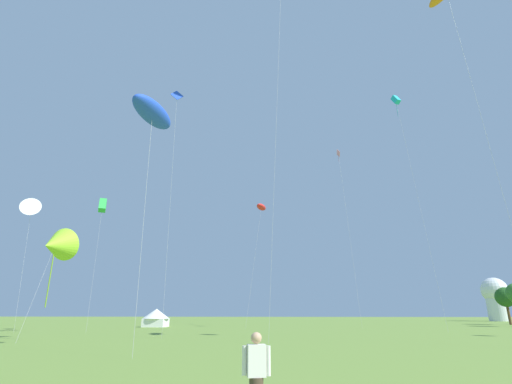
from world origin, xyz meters
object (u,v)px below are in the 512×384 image
at_px(tree_distant_right, 506,297).
at_px(kite_white_delta, 31,211).
at_px(festival_tent_right, 156,317).
at_px(kite_green_box, 103,206).
at_px(kite_blue_diamond, 176,108).
at_px(kite_cyan_box, 396,101).
at_px(kite_lime_delta, 55,245).
at_px(kite_red_parafoil, 261,207).
at_px(kite_blue_parafoil, 153,113).
at_px(kite_pink_diamond, 340,163).
at_px(observatory_dome, 496,297).
at_px(person_spectator, 256,380).

bearing_deg(tree_distant_right, kite_white_delta, -154.63).
distance_m(kite_white_delta, tree_distant_right, 78.86).
distance_m(festival_tent_right, tree_distant_right, 62.28).
relative_size(kite_white_delta, kite_green_box, 0.98).
height_order(kite_blue_diamond, kite_green_box, kite_blue_diamond).
bearing_deg(kite_cyan_box, tree_distant_right, 48.29).
height_order(kite_lime_delta, festival_tent_right, kite_lime_delta).
xyz_separation_m(kite_blue_diamond, kite_red_parafoil, (7.15, 23.83, -4.43)).
bearing_deg(tree_distant_right, kite_lime_delta, -142.59).
relative_size(kite_cyan_box, festival_tent_right, 7.87).
bearing_deg(tree_distant_right, kite_blue_parafoil, -130.59).
xyz_separation_m(kite_pink_diamond, tree_distant_right, (30.40, 15.05, -21.52)).
bearing_deg(kite_lime_delta, kite_red_parafoil, 60.75).
bearing_deg(kite_blue_diamond, observatory_dome, 48.09).
distance_m(kite_white_delta, person_spectator, 47.48).
distance_m(kite_cyan_box, kite_lime_delta, 46.89).
distance_m(kite_blue_diamond, kite_blue_parafoil, 16.90).
distance_m(kite_pink_diamond, observatory_dome, 65.83).
bearing_deg(kite_lime_delta, kite_white_delta, 134.76).
height_order(kite_blue_parafoil, kite_green_box, kite_green_box).
height_order(kite_white_delta, tree_distant_right, kite_white_delta).
xyz_separation_m(kite_cyan_box, kite_red_parafoil, (-20.24, 8.72, -13.01)).
xyz_separation_m(kite_pink_diamond, observatory_dome, (43.60, 44.97, -20.28)).
distance_m(kite_blue_diamond, kite_white_delta, 23.11).
height_order(kite_cyan_box, kite_lime_delta, kite_cyan_box).
bearing_deg(festival_tent_right, kite_cyan_box, -15.07).
bearing_deg(kite_green_box, observatory_dome, 39.34).
relative_size(kite_red_parafoil, kite_green_box, 1.18).
height_order(kite_cyan_box, kite_red_parafoil, kite_cyan_box).
bearing_deg(kite_red_parafoil, tree_distant_right, 21.89).
distance_m(kite_white_delta, kite_green_box, 8.46).
relative_size(kite_pink_diamond, kite_white_delta, 1.88).
bearing_deg(kite_pink_diamond, tree_distant_right, 26.33).
bearing_deg(festival_tent_right, kite_blue_diamond, -69.76).
bearing_deg(kite_lime_delta, observatory_dome, 46.09).
xyz_separation_m(kite_pink_diamond, kite_white_delta, (-40.36, -18.51, -12.28)).
distance_m(kite_pink_diamond, kite_white_delta, 46.07).
xyz_separation_m(kite_pink_diamond, kite_blue_parafoil, (-17.10, -40.39, -12.42)).
bearing_deg(kite_blue_parafoil, kite_white_delta, 136.76).
xyz_separation_m(kite_white_delta, kite_green_box, (8.28, 1.46, 0.85)).
relative_size(kite_cyan_box, kite_lime_delta, 3.49).
relative_size(kite_white_delta, kite_lime_delta, 1.67).
xyz_separation_m(kite_white_delta, person_spectator, (30.76, -33.70, -13.16)).
height_order(kite_green_box, tree_distant_right, kite_green_box).
bearing_deg(kite_blue_diamond, kite_blue_parafoil, -76.84).
bearing_deg(person_spectator, kite_blue_diamond, 112.62).
distance_m(kite_blue_parafoil, observatory_dome, 105.03).
relative_size(kite_pink_diamond, kite_blue_diamond, 1.16).
distance_m(kite_green_box, tree_distant_right, 70.96).
height_order(kite_cyan_box, festival_tent_right, kite_cyan_box).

